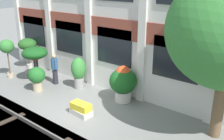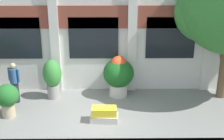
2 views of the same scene
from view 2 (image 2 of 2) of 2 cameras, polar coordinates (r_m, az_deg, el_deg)
name	(u,v)px [view 2 (image 2 of 2)]	position (r m, az deg, el deg)	size (l,w,h in m)	color
ground_plane	(92,119)	(11.11, -3.75, -8.86)	(80.00, 80.00, 0.00)	gray
apartment_facade	(93,6)	(12.58, -3.47, 11.68)	(15.88, 0.64, 7.02)	silver
potted_plant_square_trough	(104,115)	(10.84, -1.43, -8.15)	(0.98, 0.57, 0.51)	beige
potted_plant_glazed_jar	(52,77)	(12.46, -10.86, -1.21)	(0.73, 0.73, 1.60)	gray
potted_plant_ribbed_drum	(118,74)	(12.44, 1.19, -0.70)	(1.22, 1.22, 1.67)	beige
potted_plant_stone_basin	(7,98)	(11.50, -18.66, -4.83)	(0.84, 0.84, 1.21)	tan
resident_by_doorway	(15,81)	(12.46, -17.38, -2.02)	(0.49, 0.34, 1.61)	#282833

